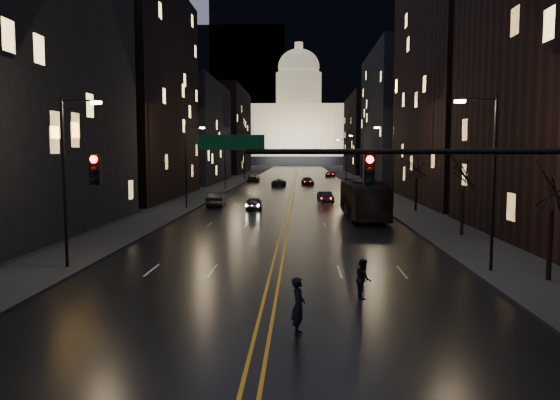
# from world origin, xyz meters

# --- Properties ---
(ground) EXTENTS (900.00, 900.00, 0.00)m
(ground) POSITION_xyz_m (0.00, 0.00, 0.00)
(ground) COLOR black
(ground) RESTS_ON ground
(road) EXTENTS (20.00, 320.00, 0.02)m
(road) POSITION_xyz_m (0.00, 130.00, 0.01)
(road) COLOR black
(road) RESTS_ON ground
(sidewalk_left) EXTENTS (8.00, 320.00, 0.16)m
(sidewalk_left) POSITION_xyz_m (-14.00, 130.00, 0.08)
(sidewalk_left) COLOR black
(sidewalk_left) RESTS_ON ground
(sidewalk_right) EXTENTS (8.00, 320.00, 0.16)m
(sidewalk_right) POSITION_xyz_m (14.00, 130.00, 0.08)
(sidewalk_right) COLOR black
(sidewalk_right) RESTS_ON ground
(center_line) EXTENTS (0.62, 320.00, 0.01)m
(center_line) POSITION_xyz_m (0.00, 130.00, 0.03)
(center_line) COLOR orange
(center_line) RESTS_ON road
(building_left_mid) EXTENTS (12.00, 30.00, 28.00)m
(building_left_mid) POSITION_xyz_m (-21.00, 54.00, 14.00)
(building_left_mid) COLOR black
(building_left_mid) RESTS_ON ground
(building_left_far) EXTENTS (12.00, 34.00, 20.00)m
(building_left_far) POSITION_xyz_m (-21.00, 92.00, 10.00)
(building_left_far) COLOR black
(building_left_far) RESTS_ON ground
(building_left_dist) EXTENTS (12.00, 40.00, 24.00)m
(building_left_dist) POSITION_xyz_m (-21.00, 140.00, 12.00)
(building_left_dist) COLOR black
(building_left_dist) RESTS_ON ground
(building_right_tall) EXTENTS (12.00, 30.00, 38.00)m
(building_right_tall) POSITION_xyz_m (21.00, 50.00, 19.00)
(building_right_tall) COLOR black
(building_right_tall) RESTS_ON ground
(building_right_mid) EXTENTS (12.00, 34.00, 26.00)m
(building_right_mid) POSITION_xyz_m (21.00, 92.00, 13.00)
(building_right_mid) COLOR black
(building_right_mid) RESTS_ON ground
(building_right_dist) EXTENTS (12.00, 40.00, 22.00)m
(building_right_dist) POSITION_xyz_m (21.00, 140.00, 11.00)
(building_right_dist) COLOR black
(building_right_dist) RESTS_ON ground
(mountain_ridge) EXTENTS (520.00, 60.00, 130.00)m
(mountain_ridge) POSITION_xyz_m (40.00, 380.00, 65.00)
(mountain_ridge) COLOR black
(mountain_ridge) RESTS_ON ground
(capitol) EXTENTS (90.00, 50.00, 58.50)m
(capitol) POSITION_xyz_m (0.00, 250.00, 17.15)
(capitol) COLOR black
(capitol) RESTS_ON ground
(traffic_signal) EXTENTS (17.29, 0.45, 7.00)m
(traffic_signal) POSITION_xyz_m (5.91, -0.00, 5.10)
(traffic_signal) COLOR black
(traffic_signal) RESTS_ON ground
(streetlamp_right_near) EXTENTS (2.13, 0.25, 9.00)m
(streetlamp_right_near) POSITION_xyz_m (10.81, 10.00, 5.08)
(streetlamp_right_near) COLOR black
(streetlamp_right_near) RESTS_ON ground
(streetlamp_left_near) EXTENTS (2.13, 0.25, 9.00)m
(streetlamp_left_near) POSITION_xyz_m (-10.81, 10.00, 5.08)
(streetlamp_left_near) COLOR black
(streetlamp_left_near) RESTS_ON ground
(streetlamp_right_mid) EXTENTS (2.13, 0.25, 9.00)m
(streetlamp_right_mid) POSITION_xyz_m (10.81, 40.00, 5.08)
(streetlamp_right_mid) COLOR black
(streetlamp_right_mid) RESTS_ON ground
(streetlamp_left_mid) EXTENTS (2.13, 0.25, 9.00)m
(streetlamp_left_mid) POSITION_xyz_m (-10.81, 40.00, 5.08)
(streetlamp_left_mid) COLOR black
(streetlamp_left_mid) RESTS_ON ground
(streetlamp_right_far) EXTENTS (2.13, 0.25, 9.00)m
(streetlamp_right_far) POSITION_xyz_m (10.81, 70.00, 5.08)
(streetlamp_right_far) COLOR black
(streetlamp_right_far) RESTS_ON ground
(streetlamp_left_far) EXTENTS (2.13, 0.25, 9.00)m
(streetlamp_left_far) POSITION_xyz_m (-10.81, 70.00, 5.08)
(streetlamp_left_far) COLOR black
(streetlamp_left_far) RESTS_ON ground
(streetlamp_right_dist) EXTENTS (2.13, 0.25, 9.00)m
(streetlamp_right_dist) POSITION_xyz_m (10.81, 100.00, 5.08)
(streetlamp_right_dist) COLOR black
(streetlamp_right_dist) RESTS_ON ground
(streetlamp_left_dist) EXTENTS (2.13, 0.25, 9.00)m
(streetlamp_left_dist) POSITION_xyz_m (-10.81, 100.00, 5.08)
(streetlamp_left_dist) COLOR black
(streetlamp_left_dist) RESTS_ON ground
(tree_right_near) EXTENTS (2.40, 2.40, 6.65)m
(tree_right_near) POSITION_xyz_m (13.00, 8.00, 4.53)
(tree_right_near) COLOR black
(tree_right_near) RESTS_ON ground
(tree_right_mid) EXTENTS (2.40, 2.40, 6.65)m
(tree_right_mid) POSITION_xyz_m (13.00, 22.00, 4.53)
(tree_right_mid) COLOR black
(tree_right_mid) RESTS_ON ground
(tree_right_far) EXTENTS (2.40, 2.40, 6.65)m
(tree_right_far) POSITION_xyz_m (13.00, 38.00, 4.53)
(tree_right_far) COLOR black
(tree_right_far) RESTS_ON ground
(bus) EXTENTS (3.39, 13.02, 3.60)m
(bus) POSITION_xyz_m (7.09, 32.96, 1.80)
(bus) COLOR black
(bus) RESTS_ON ground
(oncoming_car_a) EXTENTS (2.03, 4.32, 1.43)m
(oncoming_car_a) POSITION_xyz_m (-3.71, 39.66, 0.71)
(oncoming_car_a) COLOR black
(oncoming_car_a) RESTS_ON ground
(oncoming_car_b) EXTENTS (2.05, 5.23, 1.69)m
(oncoming_car_b) POSITION_xyz_m (-8.27, 43.23, 0.85)
(oncoming_car_b) COLOR black
(oncoming_car_b) RESTS_ON ground
(oncoming_car_c) EXTENTS (2.64, 5.16, 1.39)m
(oncoming_car_c) POSITION_xyz_m (-2.68, 79.85, 0.70)
(oncoming_car_c) COLOR black
(oncoming_car_c) RESTS_ON ground
(oncoming_car_d) EXTENTS (2.29, 5.50, 1.59)m
(oncoming_car_d) POSITION_xyz_m (-8.40, 93.06, 0.79)
(oncoming_car_d) COLOR black
(oncoming_car_d) RESTS_ON ground
(receding_car_a) EXTENTS (2.00, 4.35, 1.38)m
(receding_car_a) POSITION_xyz_m (4.24, 47.85, 0.69)
(receding_car_a) COLOR black
(receding_car_a) RESTS_ON ground
(receding_car_b) EXTENTS (2.17, 4.89, 1.64)m
(receding_car_b) POSITION_xyz_m (8.21, 59.76, 0.82)
(receding_car_b) COLOR black
(receding_car_b) RESTS_ON ground
(receding_car_c) EXTENTS (2.59, 5.12, 1.42)m
(receding_car_c) POSITION_xyz_m (2.50, 83.22, 0.71)
(receding_car_c) COLOR black
(receding_car_c) RESTS_ON ground
(receding_car_d) EXTENTS (2.78, 5.22, 1.40)m
(receding_car_d) POSITION_xyz_m (8.50, 116.56, 0.70)
(receding_car_d) COLOR black
(receding_car_d) RESTS_ON ground
(pedestrian_a) EXTENTS (0.53, 0.75, 1.98)m
(pedestrian_a) POSITION_xyz_m (1.22, 0.26, 0.99)
(pedestrian_a) COLOR black
(pedestrian_a) RESTS_ON ground
(pedestrian_b) EXTENTS (0.47, 0.83, 1.68)m
(pedestrian_b) POSITION_xyz_m (3.94, 5.00, 0.84)
(pedestrian_b) COLOR black
(pedestrian_b) RESTS_ON ground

